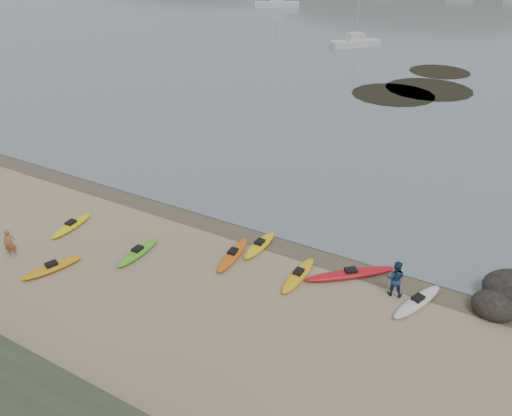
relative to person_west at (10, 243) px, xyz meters
The scene contains 7 objects.
ground 12.84m from the person_west, 40.56° to the left, with size 600.00×600.00×0.00m, color tan.
wet_sand 12.65m from the person_west, 39.53° to the left, with size 60.00×60.00×0.00m, color brown.
kayaks 11.47m from the person_west, 25.75° to the left, with size 20.03×10.20×0.34m.
person_west is the anchor object (origin of this frame).
person_east 19.18m from the person_west, 20.39° to the left, with size 0.88×0.68×1.81m, color navy.
kelp_mats 44.03m from the person_west, 76.22° to the left, with size 11.43×19.73×0.04m.
moored_boats 82.79m from the person_west, 87.45° to the left, with size 93.21×72.58×1.34m.
Camera 1 is at (11.74, -20.66, 14.78)m, focal length 35.00 mm.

